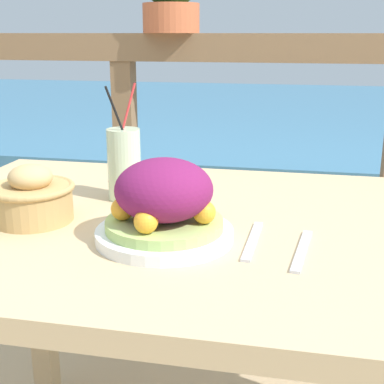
# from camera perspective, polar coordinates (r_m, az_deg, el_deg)

# --- Properties ---
(patio_table) EXTENTS (1.28, 0.82, 0.76)m
(patio_table) POSITION_cam_1_polar(r_m,az_deg,el_deg) (1.07, 2.38, -7.95)
(patio_table) COLOR tan
(patio_table) RESTS_ON ground_plane
(railing_fence) EXTENTS (2.80, 0.08, 1.11)m
(railing_fence) POSITION_cam_1_polar(r_m,az_deg,el_deg) (1.82, 6.67, 6.35)
(railing_fence) COLOR brown
(railing_fence) RESTS_ON ground_plane
(sea_backdrop) EXTENTS (12.00, 4.00, 0.54)m
(sea_backdrop) POSITION_cam_1_polar(r_m,az_deg,el_deg) (4.37, 9.45, 5.36)
(sea_backdrop) COLOR teal
(sea_backdrop) RESTS_ON ground_plane
(salad_plate) EXTENTS (0.24, 0.24, 0.15)m
(salad_plate) POSITION_cam_1_polar(r_m,az_deg,el_deg) (0.93, -2.99, -1.46)
(salad_plate) COLOR white
(salad_plate) RESTS_ON patio_table
(drink_glass) EXTENTS (0.08, 0.07, 0.25)m
(drink_glass) POSITION_cam_1_polar(r_m,az_deg,el_deg) (1.16, -7.24, 2.97)
(drink_glass) COLOR beige
(drink_glass) RESTS_ON patio_table
(bread_basket) EXTENTS (0.16, 0.16, 0.11)m
(bread_basket) POSITION_cam_1_polar(r_m,az_deg,el_deg) (1.07, -16.69, -0.53)
(bread_basket) COLOR tan
(bread_basket) RESTS_ON patio_table
(fork) EXTENTS (0.02, 0.18, 0.00)m
(fork) POSITION_cam_1_polar(r_m,az_deg,el_deg) (0.94, 6.50, -5.17)
(fork) COLOR silver
(fork) RESTS_ON patio_table
(knife) EXTENTS (0.04, 0.18, 0.00)m
(knife) POSITION_cam_1_polar(r_m,az_deg,el_deg) (0.91, 11.65, -6.12)
(knife) COLOR silver
(knife) RESTS_ON patio_table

